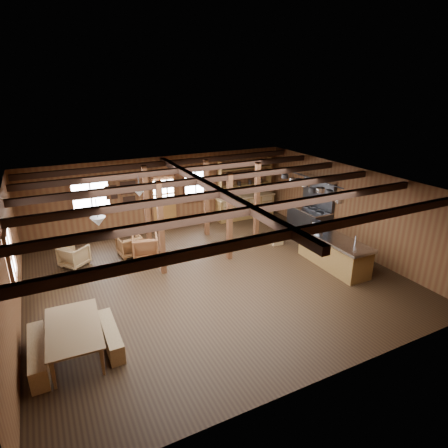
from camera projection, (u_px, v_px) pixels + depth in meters
The scene contains 22 objects.
room at pixel (214, 234), 10.33m from camera, with size 10.04×9.04×2.84m.
ceiling_joists at pixel (211, 187), 10.03m from camera, with size 9.80×8.82×0.18m.
timber_posts at pixel (201, 210), 12.29m from camera, with size 3.95×2.35×2.80m.
back_door at pixel (164, 207), 14.24m from camera, with size 1.02×0.08×2.15m.
window_back_left at pixel (91, 198), 12.91m from camera, with size 1.32×0.06×1.32m.
window_back_right at pixel (195, 185), 14.54m from camera, with size 1.02×0.06×1.32m.
window_left at pixel (10, 254), 8.60m from camera, with size 0.14×1.24×1.32m.
notice_boards at pixel (123, 193), 13.35m from camera, with size 1.08×0.03×0.90m.
back_counter at pixel (245, 204), 15.56m from camera, with size 2.55×0.60×2.45m.
pendant_lamps at pixel (121, 205), 9.93m from camera, with size 1.86×2.36×0.66m.
pot_rack at pixel (311, 186), 11.67m from camera, with size 0.32×3.00×0.46m.
kitchen_island at pixel (334, 252), 11.41m from camera, with size 0.91×2.51×1.20m.
step_stool at pixel (277, 239), 13.07m from camera, with size 0.43×0.31×0.38m, color brown.
commercial_range at pixel (311, 217), 13.79m from camera, with size 0.89×1.73×2.14m.
dining_table at pixel (77, 340), 7.71m from camera, with size 1.89×1.05×0.66m, color brown.
bench_wall at pixel (38, 355), 7.43m from camera, with size 0.32×1.71×0.47m, color brown.
bench_aisle at pixel (111, 336), 8.03m from camera, with size 0.29×1.54×0.42m, color brown.
armchair_a at pixel (130, 246), 12.19m from camera, with size 0.72×0.74×0.68m, color brown.
armchair_b at pixel (145, 247), 12.01m from camera, with size 0.80×0.82×0.75m, color brown.
armchair_c at pixel (74, 256), 11.49m from camera, with size 0.71×0.73×0.66m, color olive.
counter_pot at pixel (316, 224), 12.09m from camera, with size 0.31×0.31×0.19m, color #B0B2B7.
bowl at pixel (318, 232), 11.59m from camera, with size 0.26×0.26×0.06m, color silver.
Camera 1 is at (-4.05, -8.69, 5.28)m, focal length 30.00 mm.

